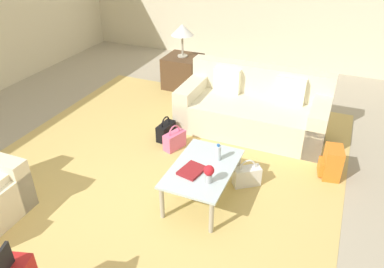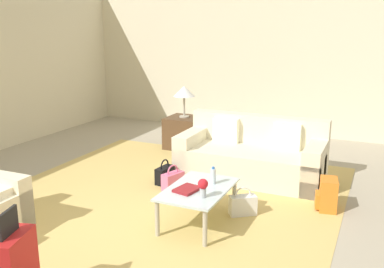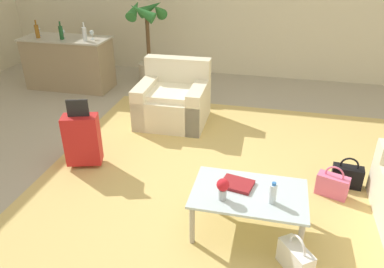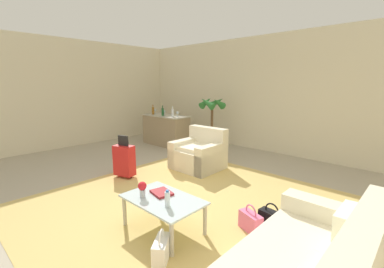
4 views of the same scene
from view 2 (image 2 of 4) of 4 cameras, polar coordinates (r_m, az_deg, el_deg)
The scene contains 14 objects.
ground_plane at distance 4.90m, azimuth -6.61°, elevation -12.55°, with size 12.00×12.00×0.00m, color #A89E89.
wall_right at distance 9.11m, azimuth 9.85°, elevation 9.88°, with size 0.12×8.00×3.10m, color beige.
area_rug at distance 5.46m, azimuth -5.18°, elevation -9.57°, with size 5.20×4.40×0.01m, color tan.
couch at distance 6.45m, azimuth 8.05°, elevation -3.03°, with size 0.98×2.10×0.89m.
coffee_table at distance 4.86m, azimuth 0.83°, elevation -7.83°, with size 1.02×0.65×0.43m.
water_bottle at distance 4.94m, azimuth 2.84°, elevation -5.60°, with size 0.06×0.06×0.20m.
coffee_table_book at distance 4.76m, azimuth -0.64°, elevation -7.39°, with size 0.28×0.22×0.03m, color maroon.
flower_vase at distance 4.55m, azimuth 1.47°, elevation -6.98°, with size 0.11×0.11×0.21m.
side_table at distance 7.91m, azimuth -1.03°, elevation 0.20°, with size 0.62×0.62×0.58m, color #513823.
table_lamp at distance 7.76m, azimuth -1.06°, elevation 5.63°, with size 0.40×0.40×0.58m.
handbag_pink at distance 5.93m, azimuth -2.57°, elevation -6.22°, with size 0.35×0.24×0.36m.
handbag_white at distance 5.20m, azimuth 6.79°, elevation -9.35°, with size 0.30×0.34×0.36m.
handbag_black at distance 6.18m, azimuth -3.65°, elevation -5.41°, with size 0.33×0.17×0.36m.
backpack_orange at distance 5.53m, azimuth 17.60°, elevation -7.75°, with size 0.33×0.29×0.40m.
Camera 2 is at (-3.73, -2.29, 2.19)m, focal length 40.00 mm.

